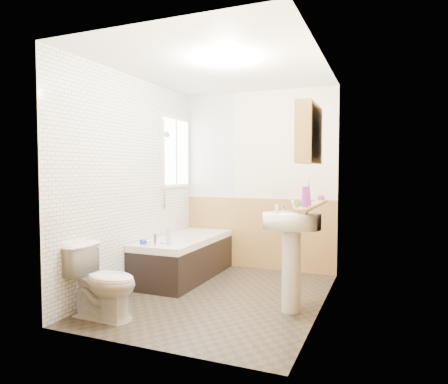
{
  "coord_description": "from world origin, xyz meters",
  "views": [
    {
      "loc": [
        1.7,
        -3.99,
        1.38
      ],
      "look_at": [
        0.0,
        0.15,
        1.15
      ],
      "focal_mm": 32.0,
      "sensor_mm": 36.0,
      "label": 1
    }
  ],
  "objects_px": {
    "sink": "(291,241)",
    "pine_shelf": "(313,205)",
    "bathtub": "(184,256)",
    "medicine_cabinet": "(309,134)",
    "toilet": "(103,282)"
  },
  "relations": [
    {
      "from": "toilet",
      "to": "medicine_cabinet",
      "type": "relative_size",
      "value": 1.15
    },
    {
      "from": "medicine_cabinet",
      "to": "bathtub",
      "type": "bearing_deg",
      "value": 155.26
    },
    {
      "from": "bathtub",
      "to": "sink",
      "type": "height_order",
      "value": "sink"
    },
    {
      "from": "medicine_cabinet",
      "to": "sink",
      "type": "bearing_deg",
      "value": 157.07
    },
    {
      "from": "bathtub",
      "to": "toilet",
      "type": "distance_m",
      "value": 1.57
    },
    {
      "from": "sink",
      "to": "pine_shelf",
      "type": "height_order",
      "value": "sink"
    },
    {
      "from": "bathtub",
      "to": "medicine_cabinet",
      "type": "height_order",
      "value": "medicine_cabinet"
    },
    {
      "from": "pine_shelf",
      "to": "medicine_cabinet",
      "type": "relative_size",
      "value": 2.12
    },
    {
      "from": "toilet",
      "to": "sink",
      "type": "xyz_separation_m",
      "value": [
        1.6,
        0.84,
        0.35
      ]
    },
    {
      "from": "toilet",
      "to": "sink",
      "type": "distance_m",
      "value": 1.84
    },
    {
      "from": "toilet",
      "to": "bathtub",
      "type": "bearing_deg",
      "value": 1.03
    },
    {
      "from": "bathtub",
      "to": "medicine_cabinet",
      "type": "distance_m",
      "value": 2.41
    },
    {
      "from": "toilet",
      "to": "pine_shelf",
      "type": "distance_m",
      "value": 2.12
    },
    {
      "from": "sink",
      "to": "medicine_cabinet",
      "type": "height_order",
      "value": "medicine_cabinet"
    },
    {
      "from": "sink",
      "to": "medicine_cabinet",
      "type": "relative_size",
      "value": 1.79
    }
  ]
}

